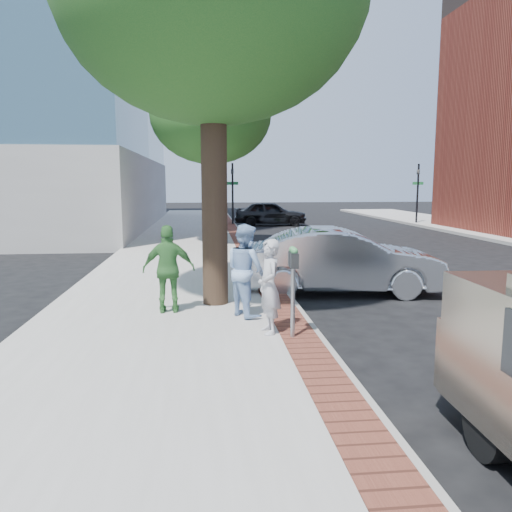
{
  "coord_description": "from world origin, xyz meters",
  "views": [
    {
      "loc": [
        -0.8,
        -8.25,
        2.62
      ],
      "look_at": [
        0.19,
        1.37,
        1.2
      ],
      "focal_mm": 35.0,
      "sensor_mm": 36.0,
      "label": 1
    }
  ],
  "objects": [
    {
      "name": "bg_car",
      "position": [
        3.28,
        22.5,
        0.76
      ],
      "size": [
        4.6,
        2.2,
        1.52
      ],
      "primitive_type": "imported",
      "rotation": [
        0.0,
        0.0,
        1.48
      ],
      "color": "black",
      "rests_on": "ground"
    },
    {
      "name": "parking_meter",
      "position": [
        0.58,
        -0.58,
        1.21
      ],
      "size": [
        0.12,
        0.32,
        1.47
      ],
      "color": "gray",
      "rests_on": "sidewalk"
    },
    {
      "name": "sidewalk",
      "position": [
        -1.5,
        8.0,
        0.07
      ],
      "size": [
        5.0,
        60.0,
        0.15
      ],
      "primitive_type": "cube",
      "color": "#9E9991",
      "rests_on": "ground"
    },
    {
      "name": "ground",
      "position": [
        0.0,
        0.0,
        0.0
      ],
      "size": [
        120.0,
        120.0,
        0.0
      ],
      "primitive_type": "plane",
      "color": "black",
      "rests_on": "ground"
    },
    {
      "name": "tree_far",
      "position": [
        -0.5,
        12.0,
        5.3
      ],
      "size": [
        4.8,
        4.8,
        7.14
      ],
      "color": "black",
      "rests_on": "sidewalk"
    },
    {
      "name": "person_green",
      "position": [
        -1.5,
        1.24,
        0.99
      ],
      "size": [
        0.99,
        0.43,
        1.68
      ],
      "primitive_type": "imported",
      "rotation": [
        0.0,
        0.0,
        3.16
      ],
      "color": "#3C7D39",
      "rests_on": "sidewalk"
    },
    {
      "name": "curb",
      "position": [
        1.05,
        8.0,
        0.07
      ],
      "size": [
        0.1,
        60.0,
        0.15
      ],
      "primitive_type": "cube",
      "color": "gray",
      "rests_on": "ground"
    },
    {
      "name": "signal_far",
      "position": [
        12.5,
        22.0,
        2.25
      ],
      "size": [
        0.7,
        0.15,
        3.8
      ],
      "color": "black",
      "rests_on": "ground"
    },
    {
      "name": "person_officer",
      "position": [
        -0.05,
        0.87,
        1.01
      ],
      "size": [
        0.97,
        1.05,
        1.73
      ],
      "primitive_type": "imported",
      "rotation": [
        0.0,
        0.0,
        2.06
      ],
      "color": "#8FB2DD",
      "rests_on": "sidewalk"
    },
    {
      "name": "brick_strip",
      "position": [
        0.7,
        8.0,
        0.15
      ],
      "size": [
        0.6,
        60.0,
        0.01
      ],
      "primitive_type": "cube",
      "color": "brown",
      "rests_on": "sidewalk"
    },
    {
      "name": "sedan_silver",
      "position": [
        2.42,
        3.2,
        0.78
      ],
      "size": [
        4.88,
        2.17,
        1.56
      ],
      "primitive_type": "imported",
      "rotation": [
        0.0,
        0.0,
        1.46
      ],
      "color": "silver",
      "rests_on": "ground"
    },
    {
      "name": "person_gray",
      "position": [
        0.23,
        -0.28,
        0.93
      ],
      "size": [
        0.46,
        0.62,
        1.57
      ],
      "primitive_type": "imported",
      "rotation": [
        0.0,
        0.0,
        -1.41
      ],
      "color": "#ADAEB2",
      "rests_on": "sidewalk"
    },
    {
      "name": "signal_near",
      "position": [
        0.9,
        22.0,
        2.25
      ],
      "size": [
        0.7,
        0.15,
        3.8
      ],
      "color": "black",
      "rests_on": "ground"
    }
  ]
}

